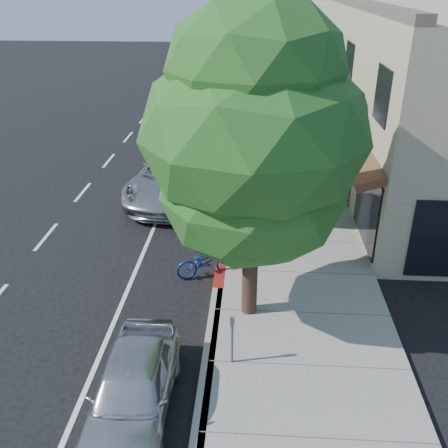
# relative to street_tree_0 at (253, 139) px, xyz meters

# --- Properties ---
(ground) EXTENTS (120.00, 120.00, 0.00)m
(ground) POSITION_rel_street_tree_0_xyz_m (-0.90, 2.00, -4.81)
(ground) COLOR black
(ground) RESTS_ON ground
(sidewalk) EXTENTS (4.60, 56.00, 0.15)m
(sidewalk) POSITION_rel_street_tree_0_xyz_m (1.40, 10.00, -4.74)
(sidewalk) COLOR gray
(sidewalk) RESTS_ON ground
(curb) EXTENTS (0.30, 56.00, 0.15)m
(curb) POSITION_rel_street_tree_0_xyz_m (-0.90, 10.00, -4.74)
(curb) COLOR #9E998E
(curb) RESTS_ON ground
(curb_red_segment) EXTENTS (0.32, 4.00, 0.15)m
(curb_red_segment) POSITION_rel_street_tree_0_xyz_m (-0.90, 3.00, -4.74)
(curb_red_segment) COLOR maroon
(curb_red_segment) RESTS_ON ground
(storefront_building) EXTENTS (10.00, 36.00, 7.00)m
(storefront_building) POSITION_rel_street_tree_0_xyz_m (8.70, 20.00, -1.31)
(storefront_building) COLOR #B9B28E
(storefront_building) RESTS_ON ground
(street_tree_0) EXTENTS (5.19, 5.19, 7.92)m
(street_tree_0) POSITION_rel_street_tree_0_xyz_m (0.00, 0.00, 0.00)
(street_tree_0) COLOR black
(street_tree_0) RESTS_ON ground
(street_tree_1) EXTENTS (4.37, 4.37, 7.15)m
(street_tree_1) POSITION_rel_street_tree_0_xyz_m (0.00, 6.00, -0.40)
(street_tree_1) COLOR black
(street_tree_1) RESTS_ON ground
(street_tree_2) EXTENTS (4.54, 4.54, 7.59)m
(street_tree_2) POSITION_rel_street_tree_0_xyz_m (-0.00, 12.00, -0.11)
(street_tree_2) COLOR black
(street_tree_2) RESTS_ON ground
(street_tree_3) EXTENTS (4.51, 4.51, 7.77)m
(street_tree_3) POSITION_rel_street_tree_0_xyz_m (0.00, 18.00, 0.04)
(street_tree_3) COLOR black
(street_tree_3) RESTS_ON ground
(street_tree_4) EXTENTS (4.16, 4.16, 7.77)m
(street_tree_4) POSITION_rel_street_tree_0_xyz_m (0.00, 24.00, 0.11)
(street_tree_4) COLOR black
(street_tree_4) RESTS_ON ground
(street_tree_5) EXTENTS (4.84, 4.84, 7.65)m
(street_tree_5) POSITION_rel_street_tree_0_xyz_m (-0.00, 30.00, -0.13)
(street_tree_5) COLOR black
(street_tree_5) RESTS_ON ground
(cyclist) EXTENTS (0.62, 0.74, 1.73)m
(cyclist) POSITION_rel_street_tree_0_xyz_m (-0.65, 4.26, -3.95)
(cyclist) COLOR silver
(cyclist) RESTS_ON ground
(bicycle) EXTENTS (1.96, 1.31, 0.97)m
(bicycle) POSITION_rel_street_tree_0_xyz_m (-1.31, 1.88, -4.33)
(bicycle) COLOR navy
(bicycle) RESTS_ON ground
(silver_suv) EXTENTS (3.72, 6.84, 1.82)m
(silver_suv) POSITION_rel_street_tree_0_xyz_m (-3.10, 7.91, -3.90)
(silver_suv) COLOR #ACABB0
(silver_suv) RESTS_ON ground
(dark_sedan) EXTENTS (1.76, 4.65, 1.51)m
(dark_sedan) POSITION_rel_street_tree_0_xyz_m (-1.66, 15.16, -4.06)
(dark_sedan) COLOR black
(dark_sedan) RESTS_ON ground
(white_pickup) EXTENTS (2.81, 6.25, 1.78)m
(white_pickup) POSITION_rel_street_tree_0_xyz_m (-3.10, 21.76, -3.92)
(white_pickup) COLOR silver
(white_pickup) RESTS_ON ground
(dark_suv_far) EXTENTS (2.22, 5.32, 1.80)m
(dark_suv_far) POSITION_rel_street_tree_0_xyz_m (-3.10, 27.27, -3.91)
(dark_suv_far) COLOR black
(dark_suv_far) RESTS_ON ground
(near_car_a) EXTENTS (1.64, 3.96, 1.34)m
(near_car_a) POSITION_rel_street_tree_0_xyz_m (-2.27, -3.50, -4.14)
(near_car_a) COLOR silver
(near_car_a) RESTS_ON ground
(pedestrian) EXTENTS (0.99, 0.87, 1.73)m
(pedestrian) POSITION_rel_street_tree_0_xyz_m (0.54, 7.03, -3.80)
(pedestrian) COLOR black
(pedestrian) RESTS_ON sidewalk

